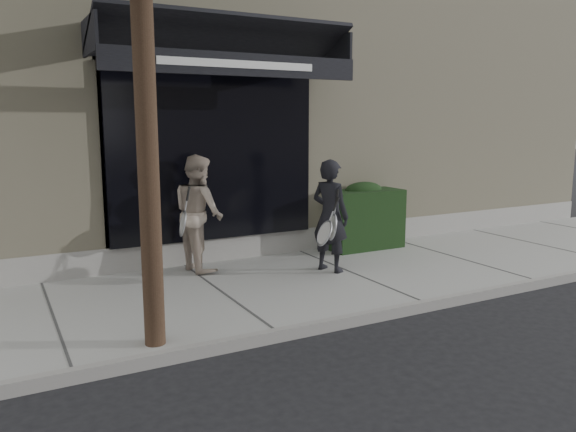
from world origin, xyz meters
TOP-DOWN VIEW (x-y plane):
  - ground at (0.00, 0.00)m, footprint 80.00×80.00m
  - sidewalk at (0.00, 0.00)m, footprint 20.00×3.00m
  - curb at (0.00, -1.55)m, footprint 20.00×0.10m
  - building_facade at (-0.01, 4.96)m, footprint 14.30×8.04m
  - hedge at (1.10, 1.25)m, footprint 1.30×0.70m
  - pedestrian_front at (-0.23, 0.21)m, footprint 0.73×0.89m
  - pedestrian_back at (-1.88, 1.16)m, footprint 0.79×0.89m

SIDE VIEW (x-z plane):
  - ground at x=0.00m, z-range 0.00..0.00m
  - sidewalk at x=0.00m, z-range 0.00..0.12m
  - curb at x=0.00m, z-range 0.00..0.14m
  - hedge at x=1.10m, z-range 0.09..1.23m
  - pedestrian_front at x=-0.23m, z-range 0.12..1.74m
  - pedestrian_back at x=-1.88m, z-range 0.12..1.81m
  - building_facade at x=-0.01m, z-range -0.08..5.56m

